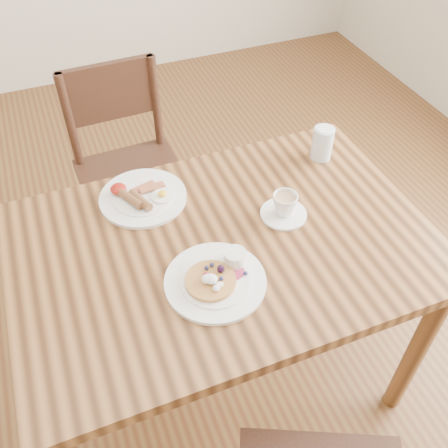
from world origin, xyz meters
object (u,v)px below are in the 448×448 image
at_px(dining_table, 224,264).
at_px(teacup_saucer, 284,207).
at_px(breakfast_plate, 142,197).
at_px(water_glass, 322,143).
at_px(pancake_plate, 217,278).
at_px(chair_far, 128,164).

distance_m(dining_table, teacup_saucer, 0.25).
distance_m(breakfast_plate, water_glass, 0.62).
bearing_deg(pancake_plate, water_glass, 35.50).
height_order(dining_table, breakfast_plate, breakfast_plate).
xyz_separation_m(breakfast_plate, water_glass, (0.62, -0.01, 0.04)).
distance_m(dining_table, chair_far, 0.80).
bearing_deg(breakfast_plate, teacup_saucer, -30.73).
height_order(chair_far, teacup_saucer, chair_far).
bearing_deg(breakfast_plate, pancake_plate, -75.67).
bearing_deg(dining_table, breakfast_plate, 123.41).
bearing_deg(teacup_saucer, chair_far, 113.77).
bearing_deg(water_glass, teacup_saucer, -139.40).
bearing_deg(teacup_saucer, pancake_plate, -149.59).
relative_size(dining_table, pancake_plate, 4.44).
distance_m(pancake_plate, teacup_saucer, 0.32).
bearing_deg(pancake_plate, chair_far, 93.11).
height_order(chair_far, breakfast_plate, chair_far).
bearing_deg(breakfast_plate, dining_table, -56.59).
distance_m(chair_far, water_glass, 0.84).
bearing_deg(chair_far, teacup_saucer, 111.85).
xyz_separation_m(dining_table, breakfast_plate, (-0.17, 0.26, 0.11)).
relative_size(pancake_plate, breakfast_plate, 1.00).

